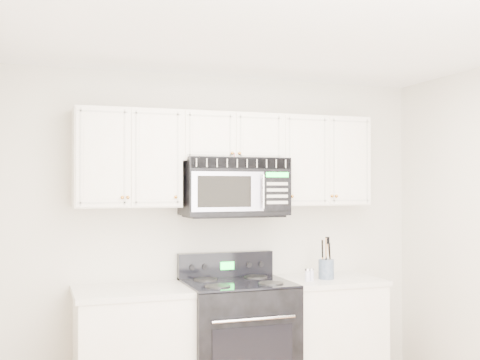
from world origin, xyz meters
name	(u,v)px	position (x,y,z in m)	size (l,w,h in m)	color
room	(315,254)	(0.00, 0.00, 1.30)	(3.51, 3.51, 2.61)	brown
base_cabinet_left	(132,355)	(-0.80, 1.44, 0.43)	(0.86, 0.65, 0.92)	silver
base_cabinet_right	(326,337)	(0.80, 1.44, 0.43)	(0.86, 0.65, 0.92)	silver
range	(237,339)	(0.02, 1.41, 0.48)	(0.81, 0.73, 1.13)	black
upper_cabinets	(229,155)	(0.00, 1.58, 1.93)	(2.44, 0.37, 0.75)	silver
microwave	(234,186)	(0.03, 1.54, 1.68)	(0.83, 0.47, 0.46)	black
utensil_crock	(326,268)	(0.78, 1.39, 1.01)	(0.13, 0.13, 0.34)	slate
shaker_salt	(307,275)	(0.58, 1.32, 0.97)	(0.04, 0.04, 0.10)	silver
shaker_pepper	(311,274)	(0.63, 1.35, 0.97)	(0.04, 0.04, 0.10)	silver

